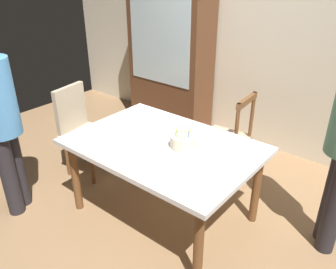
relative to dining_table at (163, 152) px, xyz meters
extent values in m
plane|color=#93704C|center=(0.00, 0.00, -0.65)|extent=(6.40, 6.40, 0.00)
cube|color=beige|center=(0.00, 1.85, 0.65)|extent=(6.40, 0.10, 2.60)
cube|color=white|center=(0.00, 0.00, 0.06)|extent=(1.54, 1.07, 0.04)
cylinder|color=brown|center=(-0.67, -0.44, -0.30)|extent=(0.07, 0.07, 0.69)
cylinder|color=brown|center=(0.67, -0.44, -0.30)|extent=(0.07, 0.07, 0.69)
cylinder|color=brown|center=(-0.67, 0.44, -0.30)|extent=(0.07, 0.07, 0.69)
cylinder|color=brown|center=(0.67, 0.44, -0.30)|extent=(0.07, 0.07, 0.69)
cylinder|color=silver|center=(0.17, 0.04, 0.09)|extent=(0.28, 0.28, 0.01)
cylinder|color=beige|center=(0.17, 0.04, 0.15)|extent=(0.20, 0.20, 0.10)
cylinder|color=#4C7FE5|center=(0.23, 0.04, 0.22)|extent=(0.01, 0.01, 0.05)
sphere|color=#FFC64C|center=(0.23, 0.04, 0.26)|extent=(0.01, 0.01, 0.01)
cylinder|color=#F2994C|center=(0.22, 0.07, 0.22)|extent=(0.01, 0.01, 0.05)
sphere|color=#FFC64C|center=(0.22, 0.07, 0.26)|extent=(0.01, 0.01, 0.01)
cylinder|color=#66CC72|center=(0.19, 0.09, 0.22)|extent=(0.01, 0.01, 0.05)
sphere|color=#FFC64C|center=(0.19, 0.09, 0.26)|extent=(0.01, 0.01, 0.01)
cylinder|color=#E54C4C|center=(0.15, 0.09, 0.22)|extent=(0.01, 0.01, 0.05)
sphere|color=#FFC64C|center=(0.15, 0.09, 0.26)|extent=(0.01, 0.01, 0.01)
cylinder|color=#E54C4C|center=(0.13, 0.07, 0.22)|extent=(0.01, 0.01, 0.05)
sphere|color=#FFC64C|center=(0.13, 0.07, 0.26)|extent=(0.01, 0.01, 0.01)
cylinder|color=#66CC72|center=(0.11, 0.04, 0.22)|extent=(0.01, 0.01, 0.05)
sphere|color=#FFC64C|center=(0.11, 0.04, 0.26)|extent=(0.01, 0.01, 0.01)
cylinder|color=yellow|center=(0.12, 0.01, 0.22)|extent=(0.01, 0.01, 0.05)
sphere|color=#FFC64C|center=(0.12, 0.01, 0.26)|extent=(0.01, 0.01, 0.01)
cylinder|color=#66CC72|center=(0.15, -0.01, 0.22)|extent=(0.01, 0.01, 0.05)
sphere|color=#FFC64C|center=(0.15, -0.01, 0.26)|extent=(0.01, 0.01, 0.01)
cylinder|color=#66CC72|center=(0.19, -0.01, 0.22)|extent=(0.01, 0.01, 0.05)
sphere|color=#FFC64C|center=(0.19, -0.01, 0.26)|extent=(0.01, 0.01, 0.01)
cylinder|color=#66CC72|center=(0.21, 0.01, 0.22)|extent=(0.01, 0.01, 0.05)
sphere|color=#FFC64C|center=(0.21, 0.01, 0.26)|extent=(0.01, 0.01, 0.01)
cylinder|color=white|center=(-0.42, -0.24, 0.09)|extent=(0.22, 0.22, 0.01)
cylinder|color=white|center=(-0.08, 0.24, 0.09)|extent=(0.22, 0.22, 0.01)
cube|color=silver|center=(-0.58, -0.24, 0.09)|extent=(0.18, 0.05, 0.01)
cube|color=silver|center=(-0.24, 0.24, 0.09)|extent=(0.18, 0.02, 0.01)
cube|color=silver|center=(0.30, -0.23, 0.09)|extent=(0.18, 0.03, 0.01)
cube|color=tan|center=(0.09, 0.86, -0.20)|extent=(0.47, 0.47, 0.05)
cylinder|color=brown|center=(-0.09, 1.01, -0.44)|extent=(0.04, 0.04, 0.42)
cylinder|color=brown|center=(-0.07, 0.67, -0.44)|extent=(0.04, 0.04, 0.42)
cylinder|color=brown|center=(0.25, 1.04, -0.44)|extent=(0.04, 0.04, 0.42)
cylinder|color=brown|center=(0.27, 0.70, -0.44)|extent=(0.04, 0.04, 0.42)
cylinder|color=brown|center=(0.28, 1.05, 0.05)|extent=(0.04, 0.04, 0.50)
cylinder|color=brown|center=(0.30, 0.69, 0.05)|extent=(0.04, 0.04, 0.50)
cube|color=brown|center=(0.29, 0.87, 0.27)|extent=(0.07, 0.40, 0.06)
cube|color=tan|center=(-1.07, 0.04, -0.20)|extent=(0.51, 0.51, 0.05)
cylinder|color=brown|center=(-0.87, -0.09, -0.44)|extent=(0.04, 0.04, 0.42)
cylinder|color=brown|center=(-0.93, 0.24, -0.44)|extent=(0.04, 0.04, 0.42)
cylinder|color=brown|center=(-1.21, -0.15, -0.44)|extent=(0.04, 0.04, 0.42)
cylinder|color=brown|center=(-1.27, 0.18, -0.44)|extent=(0.04, 0.04, 0.42)
cube|color=tan|center=(-1.27, 0.01, 0.05)|extent=(0.12, 0.40, 0.50)
cylinder|color=#262328|center=(-1.07, -0.84, -0.26)|extent=(0.14, 0.14, 0.77)
cylinder|color=#262328|center=(-1.15, -0.73, -0.26)|extent=(0.14, 0.14, 0.77)
cylinder|color=#262328|center=(1.23, 0.61, -0.22)|extent=(0.14, 0.14, 0.85)
cylinder|color=#262328|center=(1.28, 0.49, -0.22)|extent=(0.14, 0.14, 0.85)
cube|color=#56331E|center=(-1.18, 1.56, 0.30)|extent=(1.10, 0.44, 1.90)
cube|color=silver|center=(-1.18, 1.34, 0.55)|extent=(0.94, 0.01, 1.04)
camera|label=1|loc=(1.60, -1.90, 1.43)|focal=36.56mm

